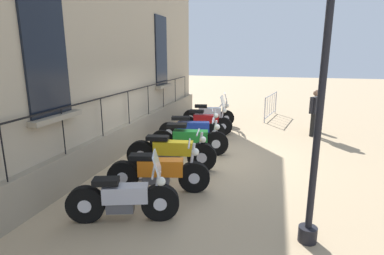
% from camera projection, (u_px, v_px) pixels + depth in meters
% --- Properties ---
extents(ground_plane, '(60.00, 60.00, 0.00)m').
position_uv_depth(ground_plane, '(199.00, 156.00, 8.66)').
color(ground_plane, tan).
extents(building_facade, '(0.82, 13.73, 6.01)m').
position_uv_depth(building_facade, '(113.00, 50.00, 8.61)').
color(building_facade, tan).
rests_on(building_facade, ground_plane).
extents(motorcycle_silver, '(1.85, 0.83, 1.22)m').
position_uv_depth(motorcycle_silver, '(124.00, 199.00, 5.22)').
color(motorcycle_silver, black).
rests_on(motorcycle_silver, ground_plane).
extents(motorcycle_orange, '(2.10, 0.78, 1.06)m').
position_uv_depth(motorcycle_orange, '(159.00, 173.00, 6.35)').
color(motorcycle_orange, black).
rests_on(motorcycle_orange, ground_plane).
extents(motorcycle_yellow, '(2.21, 0.66, 0.99)m').
position_uv_depth(motorcycle_yellow, '(172.00, 153.00, 7.54)').
color(motorcycle_yellow, black).
rests_on(motorcycle_yellow, ground_plane).
extents(motorcycle_green, '(2.21, 0.74, 1.02)m').
position_uv_depth(motorcycle_green, '(189.00, 139.00, 8.66)').
color(motorcycle_green, black).
rests_on(motorcycle_green, ground_plane).
extents(motorcycle_blue, '(2.11, 0.76, 1.09)m').
position_uv_depth(motorcycle_blue, '(192.00, 129.00, 9.84)').
color(motorcycle_blue, black).
rests_on(motorcycle_blue, ground_plane).
extents(motorcycle_red, '(1.93, 0.60, 1.38)m').
position_uv_depth(motorcycle_red, '(206.00, 122.00, 10.87)').
color(motorcycle_red, black).
rests_on(motorcycle_red, ground_plane).
extents(motorcycle_white, '(2.00, 0.74, 1.30)m').
position_uv_depth(motorcycle_white, '(209.00, 114.00, 12.13)').
color(motorcycle_white, black).
rests_on(motorcycle_white, ground_plane).
extents(lamppost, '(0.35, 1.05, 4.26)m').
position_uv_depth(lamppost, '(329.00, 20.00, 3.97)').
color(lamppost, black).
rests_on(lamppost, ground_plane).
extents(crowd_barrier, '(0.47, 2.23, 1.05)m').
position_uv_depth(crowd_barrier, '(271.00, 105.00, 13.54)').
color(crowd_barrier, '#B7B7BF').
rests_on(crowd_barrier, ground_plane).
extents(bollard, '(0.20, 0.20, 0.86)m').
position_uv_depth(bollard, '(314.00, 119.00, 11.33)').
color(bollard, brown).
rests_on(bollard, ground_plane).
extents(pedestrian_standing, '(0.39, 0.44, 1.60)m').
position_uv_depth(pedestrian_standing, '(315.00, 110.00, 10.49)').
color(pedestrian_standing, black).
rests_on(pedestrian_standing, ground_plane).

